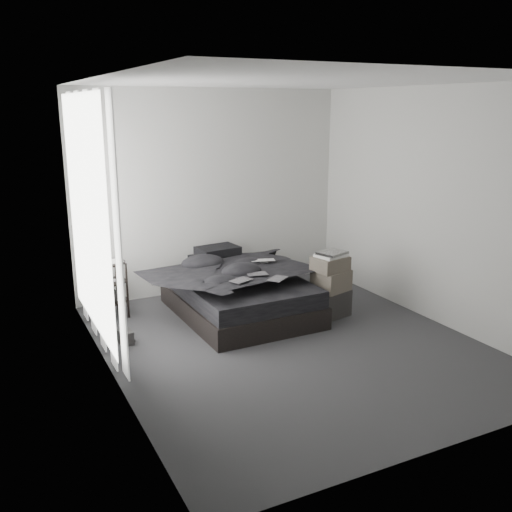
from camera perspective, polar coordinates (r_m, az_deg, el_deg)
name	(u,v)px	position (r m, az deg, el deg)	size (l,w,h in m)	color
floor	(291,344)	(5.96, 3.47, -8.76)	(3.60, 4.20, 0.01)	#343436
ceiling	(295,81)	(5.47, 3.91, 17.08)	(3.60, 4.20, 0.01)	white
wall_back	(211,192)	(7.43, -4.50, 6.40)	(3.60, 0.01, 2.60)	silver
wall_front	(453,276)	(3.95, 19.12, -1.89)	(3.60, 0.01, 2.60)	silver
wall_left	(106,239)	(4.94, -14.73, 1.68)	(0.01, 4.20, 2.60)	silver
wall_right	(433,206)	(6.65, 17.29, 4.78)	(0.01, 4.20, 2.60)	silver
window_left	(88,215)	(5.80, -16.45, 3.96)	(0.02, 2.00, 2.30)	white
curtain_left	(94,222)	(5.82, -15.92, 3.34)	(0.06, 2.12, 2.48)	white
bed	(240,304)	(6.71, -1.59, -4.86)	(1.36, 1.79, 0.24)	black
mattress	(240,287)	(6.64, -1.61, -3.09)	(1.30, 1.74, 0.19)	black
duvet	(242,271)	(6.55, -1.45, -1.53)	(1.32, 1.53, 0.21)	black
pillow_lower	(213,260)	(7.19, -4.34, -0.44)	(0.54, 0.37, 0.12)	black
pillow_upper	(218,251)	(7.17, -3.85, 0.49)	(0.50, 0.35, 0.11)	black
laptop	(263,256)	(6.74, 0.74, -0.04)	(0.29, 0.18, 0.02)	silver
comic_a	(241,274)	(6.05, -1.51, -1.84)	(0.23, 0.15, 0.01)	black
comic_b	(257,268)	(6.27, 0.11, -1.18)	(0.23, 0.15, 0.01)	black
comic_c	(278,272)	(6.11, 2.18, -1.60)	(0.23, 0.15, 0.01)	black
side_stand	(111,290)	(6.77, -14.27, -3.34)	(0.35, 0.35, 0.65)	black
papers	(110,262)	(6.67, -14.35, -0.63)	(0.25, 0.19, 0.01)	white
floor_books	(126,338)	(6.08, -12.92, -7.98)	(0.13, 0.18, 0.13)	black
box_lower	(329,303)	(6.72, 7.35, -4.67)	(0.42, 0.33, 0.31)	black
box_mid	(331,280)	(6.63, 7.54, -2.44)	(0.39, 0.31, 0.24)	#585045
box_upper	(330,264)	(6.57, 7.43, -0.77)	(0.37, 0.30, 0.16)	#585045
art_book_white	(331,255)	(6.55, 7.51, 0.07)	(0.32, 0.26, 0.03)	silver
art_book_snake	(332,253)	(6.54, 7.63, 0.33)	(0.31, 0.25, 0.03)	silver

